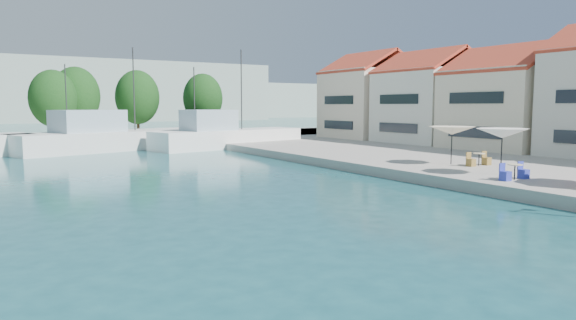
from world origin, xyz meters
TOP-DOWN VIEW (x-y plane):
  - quay_right at (22.00, 30.00)m, footprint 32.00×92.00m
  - quay_far at (-8.00, 67.00)m, footprint 90.00×16.00m
  - hill_east at (40.00, 180.00)m, footprint 140.00×40.00m
  - building_04 at (24.00, 33.00)m, footprint 9.00×8.80m
  - building_05 at (24.00, 42.00)m, footprint 8.40×8.80m
  - building_06 at (24.00, 51.00)m, footprint 9.00×8.80m
  - trawler_03 at (-3.23, 55.79)m, footprint 19.80×10.49m
  - trawler_04 at (7.02, 52.67)m, footprint 16.42×7.24m
  - tree_05 at (-6.73, 69.04)m, footprint 5.15×5.15m
  - tree_06 at (-3.95, 71.42)m, footprint 5.54×5.54m
  - tree_07 at (3.27, 71.23)m, footprint 5.43×5.43m
  - tree_08 at (12.24, 71.77)m, footprint 5.35×5.35m
  - umbrella_white at (9.28, 22.79)m, footprint 2.63×2.63m
  - umbrella_cream at (10.83, 27.46)m, footprint 2.82×2.82m
  - cafe_table_02 at (8.22, 21.23)m, footprint 1.82×0.70m
  - cafe_table_03 at (11.60, 26.02)m, footprint 1.82×0.70m

SIDE VIEW (x-z plane):
  - quay_right at x=22.00m, z-range 0.00..0.60m
  - quay_far at x=-8.00m, z-range 0.00..0.60m
  - cafe_table_02 at x=8.22m, z-range 0.51..1.27m
  - cafe_table_03 at x=11.60m, z-range 0.51..1.27m
  - trawler_03 at x=-3.23m, z-range -4.03..6.17m
  - trawler_04 at x=7.02m, z-range -4.03..6.17m
  - umbrella_cream at x=10.83m, z-range 1.51..3.83m
  - umbrella_white at x=9.28m, z-range 1.55..3.97m
  - tree_05 at x=-6.73m, z-range 1.19..8.80m
  - building_04 at x=24.00m, z-range 0.42..9.62m
  - tree_08 at x=12.24m, z-range 1.21..9.14m
  - tree_07 at x=3.27m, z-range 1.22..9.26m
  - building_05 at x=24.00m, z-range 0.41..10.11m
  - tree_06 at x=-3.95m, z-range 1.23..9.44m
  - building_06 at x=24.00m, z-range 0.40..10.60m
  - hill_east at x=40.00m, z-range 0.00..12.00m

